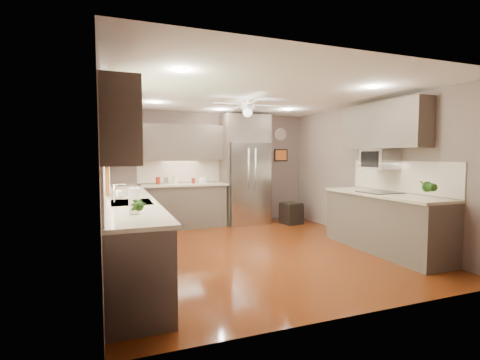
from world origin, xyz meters
TOP-DOWN VIEW (x-y plane):
  - floor at (0.00, 0.00)m, footprint 5.00×5.00m
  - ceiling at (0.00, 0.00)m, footprint 5.00×5.00m
  - wall_back at (0.00, 2.50)m, footprint 4.50×0.00m
  - wall_front at (0.00, -2.50)m, footprint 4.50×0.00m
  - wall_left at (-2.25, 0.00)m, footprint 0.00×5.00m
  - wall_right at (2.25, 0.00)m, footprint 0.00×5.00m
  - canister_a at (-1.25, 2.20)m, footprint 0.12×0.12m
  - canister_b at (-1.08, 2.20)m, footprint 0.12×0.12m
  - canister_c at (-0.88, 2.21)m, footprint 0.15×0.15m
  - canister_d at (-0.50, 2.18)m, footprint 0.10×0.10m
  - soap_bottle at (-2.07, -0.14)m, footprint 0.10×0.10m
  - potted_plant_left at (-1.93, -1.85)m, footprint 0.16×0.12m
  - potted_plant_right at (1.92, -1.59)m, footprint 0.22×0.19m
  - bowl at (-0.28, 2.23)m, footprint 0.24×0.24m
  - left_run at (-1.95, 0.15)m, footprint 0.65×4.70m
  - back_run at (-0.72, 2.20)m, footprint 1.85×0.65m
  - uppers at (-0.74, 0.71)m, footprint 4.50×4.70m
  - window at (-2.22, -0.50)m, footprint 0.05×1.12m
  - sink at (-1.93, -0.50)m, footprint 0.50×0.70m
  - refrigerator at (0.70, 2.16)m, footprint 1.06×0.75m
  - right_run at (1.93, -0.80)m, footprint 0.70×2.20m
  - microwave at (2.03, -0.55)m, footprint 0.43×0.55m
  - ceiling_fan at (-0.00, 0.30)m, footprint 1.18×1.18m
  - recessed_lights at (-0.04, 0.40)m, footprint 2.84×3.14m
  - wall_clock at (1.75, 2.48)m, footprint 0.30×0.03m
  - framed_print at (1.75, 2.48)m, footprint 0.36×0.03m
  - stool at (1.64, 1.73)m, footprint 0.46×0.46m
  - paper_towel at (-1.95, -1.49)m, footprint 0.11×0.11m

SIDE VIEW (x-z plane):
  - floor at x=0.00m, z-range 0.00..0.00m
  - stool at x=1.64m, z-range 0.00..0.48m
  - left_run at x=-1.95m, z-range -0.24..1.21m
  - back_run at x=-0.72m, z-range -0.24..1.21m
  - right_run at x=1.93m, z-range -0.24..1.21m
  - sink at x=-1.93m, z-range 0.75..1.07m
  - bowl at x=-0.28m, z-range 0.94..0.99m
  - canister_d at x=-0.50m, z-range 0.94..1.06m
  - canister_b at x=-1.08m, z-range 0.93..1.09m
  - canister_a at x=-1.25m, z-range 0.95..1.09m
  - soap_bottle at x=-2.07m, z-range 0.94..1.11m
  - canister_c at x=-0.88m, z-range 0.93..1.13m
  - paper_towel at x=-1.95m, z-range 0.94..1.22m
  - potted_plant_left at x=-1.93m, z-range 0.94..1.22m
  - potted_plant_right at x=1.92m, z-range 0.94..1.29m
  - refrigerator at x=0.70m, z-range -0.04..2.41m
  - wall_back at x=0.00m, z-range -1.00..3.50m
  - wall_front at x=0.00m, z-range -1.00..3.50m
  - wall_left at x=-2.25m, z-range -1.25..3.75m
  - wall_right at x=2.25m, z-range -1.25..3.75m
  - microwave at x=2.03m, z-range 1.31..1.65m
  - framed_print at x=1.75m, z-range 1.40..1.70m
  - window at x=-2.22m, z-range 1.09..2.01m
  - uppers at x=-0.74m, z-range 1.39..2.35m
  - wall_clock at x=1.75m, z-range 1.90..2.20m
  - ceiling_fan at x=0.00m, z-range 2.17..2.49m
  - recessed_lights at x=-0.04m, z-range 2.49..2.50m
  - ceiling at x=0.00m, z-range 2.50..2.50m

